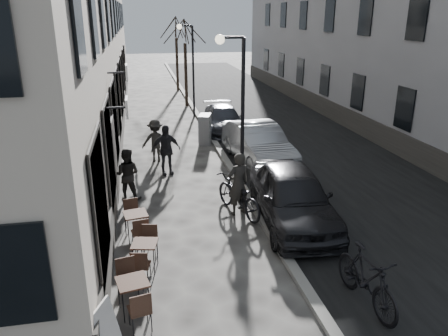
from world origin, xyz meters
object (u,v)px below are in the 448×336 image
object	(u,v)px
streetlamp_near	(237,101)
bistro_set_b	(145,253)
pedestrian_mid	(156,141)
moped	(367,279)
bistro_set_c	(136,223)
pedestrian_near	(127,174)
tree_far	(176,27)
bicycle	(238,196)
tree_near	(185,30)
utility_cabinet	(205,129)
streetlamp_far	(190,60)
car_near	(293,196)
car_far	(223,119)
car_mid	(258,144)
bistro_set_a	(133,293)
pedestrian_far	(166,150)

from	to	relation	value
streetlamp_near	bistro_set_b	xyz separation A→B (m)	(-2.99, -3.70, -2.74)
pedestrian_mid	moped	bearing A→B (deg)	114.56
bistro_set_c	pedestrian_near	size ratio (longest dim) A/B	0.88
tree_far	bistro_set_b	distance (m)	25.24
bistro_set_b	moped	distance (m)	4.89
bicycle	bistro_set_c	bearing A→B (deg)	-1.99
bistro_set_b	tree_near	bearing A→B (deg)	92.54
tree_near	utility_cabinet	world-z (taller)	tree_near
streetlamp_far	tree_near	distance (m)	3.36
bistro_set_c	bicycle	world-z (taller)	bicycle
bistro_set_c	bicycle	xyz separation A→B (m)	(2.98, 0.96, 0.14)
car_near	car_far	distance (m)	10.30
utility_cabinet	streetlamp_near	bearing A→B (deg)	-73.31
bistro_set_b	pedestrian_mid	bearing A→B (deg)	97.33
bicycle	car_mid	xyz separation A→B (m)	(1.80, 4.41, 0.21)
tree_far	car_near	bearing A→B (deg)	-87.26
streetlamp_far	bistro_set_a	distance (m)	17.76
streetlamp_near	tree_far	distance (m)	21.05
pedestrian_near	pedestrian_far	xyz separation A→B (m)	(1.36, 2.10, 0.09)
bicycle	pedestrian_far	distance (m)	4.26
pedestrian_mid	pedestrian_far	xyz separation A→B (m)	(0.30, -1.59, 0.08)
streetlamp_far	pedestrian_near	distance (m)	12.18
tree_near	bistro_set_c	xyz separation A→B (m)	(-3.26, -17.15, -4.22)
streetlamp_near	streetlamp_far	xyz separation A→B (m)	(0.00, 12.00, 0.00)
streetlamp_far	bicycle	size ratio (longest dim) A/B	2.31
streetlamp_far	bistro_set_b	world-z (taller)	streetlamp_far
utility_cabinet	bicycle	distance (m)	7.51
pedestrian_near	tree_far	bearing A→B (deg)	-83.99
utility_cabinet	pedestrian_far	bearing A→B (deg)	-102.42
pedestrian_near	car_far	xyz separation A→B (m)	(4.60, 7.75, -0.21)
bistro_set_c	car_far	distance (m)	11.31
pedestrian_mid	moped	size ratio (longest dim) A/B	0.82
bistro_set_b	car_near	xyz separation A→B (m)	(4.16, 1.69, 0.38)
car_far	streetlamp_far	bearing A→B (deg)	109.24
tree_near	utility_cabinet	distance (m)	9.55
tree_near	car_mid	world-z (taller)	tree_near
bistro_set_b	streetlamp_far	bearing A→B (deg)	91.06
pedestrian_near	car_mid	world-z (taller)	pedestrian_near
streetlamp_near	pedestrian_mid	size ratio (longest dim) A/B	2.98
tree_far	bicycle	distance (m)	22.56
car_near	car_mid	world-z (taller)	car_near
tree_far	bistro_set_a	world-z (taller)	tree_far
utility_cabinet	car_near	distance (m)	8.42
bistro_set_c	utility_cabinet	xyz separation A→B (m)	(3.13, 8.47, 0.23)
pedestrian_near	car_near	distance (m)	5.26
pedestrian_near	car_far	bearing A→B (deg)	-104.96
bistro_set_c	pedestrian_far	distance (m)	4.94
moped	streetlamp_near	bearing A→B (deg)	97.43
utility_cabinet	car_mid	distance (m)	3.51
tree_near	bistro_set_b	distance (m)	19.41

